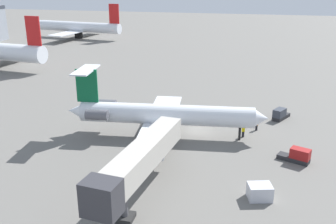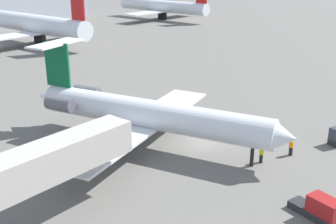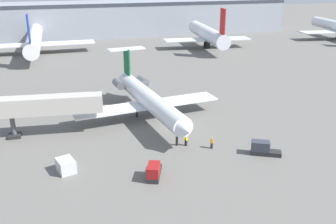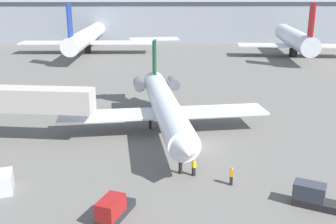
{
  "view_description": "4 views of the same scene",
  "coord_description": "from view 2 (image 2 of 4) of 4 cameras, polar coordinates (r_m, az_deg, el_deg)",
  "views": [
    {
      "loc": [
        -54.73,
        -8.51,
        22.58
      ],
      "look_at": [
        -1.61,
        4.34,
        3.21
      ],
      "focal_mm": 41.01,
      "sensor_mm": 36.0,
      "label": 1
    },
    {
      "loc": [
        -36.68,
        -19.6,
        18.27
      ],
      "look_at": [
        -2.83,
        2.45,
        3.89
      ],
      "focal_mm": 45.35,
      "sensor_mm": 36.0,
      "label": 2
    },
    {
      "loc": [
        -17.35,
        -52.1,
        23.31
      ],
      "look_at": [
        -1.06,
        1.49,
        2.05
      ],
      "focal_mm": 39.73,
      "sensor_mm": 36.0,
      "label": 3
    },
    {
      "loc": [
        -4.02,
        -40.4,
        16.66
      ],
      "look_at": [
        -3.17,
        1.13,
        3.66
      ],
      "focal_mm": 42.51,
      "sensor_mm": 36.0,
      "label": 4
    }
  ],
  "objects": [
    {
      "name": "regional_jet",
      "position": [
        43.78,
        -3.18,
        -0.13
      ],
      "size": [
        25.21,
        29.71,
        9.92
      ],
      "color": "silver",
      "rests_on": "ground_plane"
    },
    {
      "name": "jet_bridge",
      "position": [
        30.16,
        -20.81,
        -8.46
      ],
      "size": [
        18.71,
        5.06,
        6.42
      ],
      "color": "#B7B2A8",
      "rests_on": "ground_plane"
    },
    {
      "name": "parked_airliner_east_mid",
      "position": [
        143.99,
        -0.69,
        13.99
      ],
      "size": [
        30.7,
        36.09,
        13.22
      ],
      "color": "silver",
      "rests_on": "ground_plane"
    },
    {
      "name": "ground_crew_marshaller",
      "position": [
        41.69,
        12.43,
        -5.58
      ],
      "size": [
        0.39,
        0.47,
        1.69
      ],
      "color": "black",
      "rests_on": "ground_plane"
    },
    {
      "name": "ground_plane",
      "position": [
        45.44,
        4.55,
        -4.24
      ],
      "size": [
        400.0,
        400.0,
        0.1
      ],
      "primitive_type": "cube",
      "color": "#66635E"
    },
    {
      "name": "ground_crew_loader",
      "position": [
        43.93,
        16.22,
        -4.59
      ],
      "size": [
        0.29,
        0.42,
        1.69
      ],
      "color": "black",
      "rests_on": "ground_plane"
    },
    {
      "name": "baggage_tug_trailing",
      "position": [
        34.35,
        19.74,
        -12.19
      ],
      "size": [
        2.79,
        4.23,
        1.9
      ],
      "color": "#262628",
      "rests_on": "ground_plane"
    },
    {
      "name": "parked_airliner_centre",
      "position": [
        103.82,
        -16.95,
        11.13
      ],
      "size": [
        28.26,
        33.33,
        13.75
      ],
      "color": "silver",
      "rests_on": "ground_plane"
    }
  ]
}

